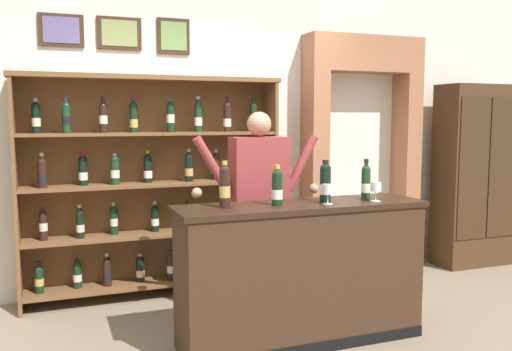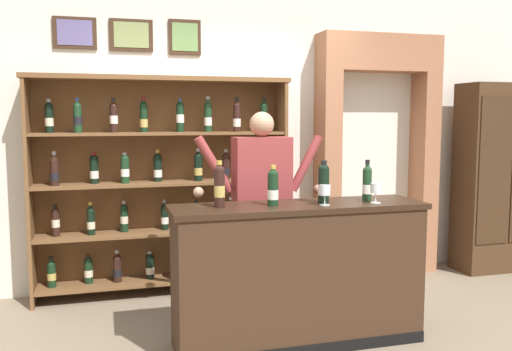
# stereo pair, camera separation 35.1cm
# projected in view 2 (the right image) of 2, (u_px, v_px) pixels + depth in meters

# --- Properties ---
(ground_plane) EXTENTS (14.00, 14.00, 0.02)m
(ground_plane) POSITION_uv_depth(u_px,v_px,m) (273.00, 347.00, 3.82)
(ground_plane) COLOR #7A6B56
(back_wall) EXTENTS (12.00, 0.19, 3.28)m
(back_wall) POSITION_uv_depth(u_px,v_px,m) (221.00, 113.00, 5.24)
(back_wall) COLOR silver
(back_wall) RESTS_ON ground
(wine_shelf) EXTENTS (2.30, 0.36, 1.96)m
(wine_shelf) POSITION_uv_depth(u_px,v_px,m) (162.00, 180.00, 4.90)
(wine_shelf) COLOR brown
(wine_shelf) RESTS_ON ground
(archway_doorway) EXTENTS (1.27, 0.45, 2.42)m
(archway_doorway) POSITION_uv_depth(u_px,v_px,m) (373.00, 140.00, 5.56)
(archway_doorway) COLOR #9E6647
(archway_doorway) RESTS_ON ground
(side_cabinet) EXTENTS (0.83, 0.41, 1.95)m
(side_cabinet) POSITION_uv_depth(u_px,v_px,m) (497.00, 178.00, 5.65)
(side_cabinet) COLOR #422B19
(side_cabinet) RESTS_ON ground
(tasting_counter) EXTENTS (1.79, 0.49, 1.00)m
(tasting_counter) POSITION_uv_depth(u_px,v_px,m) (298.00, 274.00, 3.81)
(tasting_counter) COLOR #382316
(tasting_counter) RESTS_ON ground
(shopkeeper) EXTENTS (1.06, 0.22, 1.64)m
(shopkeeper) POSITION_uv_depth(u_px,v_px,m) (262.00, 191.00, 4.26)
(shopkeeper) COLOR #2D3347
(shopkeeper) RESTS_ON ground
(tasting_bottle_rosso) EXTENTS (0.07, 0.07, 0.31)m
(tasting_bottle_rosso) POSITION_uv_depth(u_px,v_px,m) (219.00, 185.00, 3.60)
(tasting_bottle_rosso) COLOR black
(tasting_bottle_rosso) RESTS_ON tasting_counter
(tasting_bottle_brunello) EXTENTS (0.07, 0.07, 0.28)m
(tasting_bottle_brunello) POSITION_uv_depth(u_px,v_px,m) (273.00, 187.00, 3.67)
(tasting_bottle_brunello) COLOR black
(tasting_bottle_brunello) RESTS_ON tasting_counter
(tasting_bottle_riserva) EXTENTS (0.08, 0.08, 0.30)m
(tasting_bottle_riserva) POSITION_uv_depth(u_px,v_px,m) (324.00, 183.00, 3.79)
(tasting_bottle_riserva) COLOR black
(tasting_bottle_riserva) RESTS_ON tasting_counter
(tasting_bottle_grappa) EXTENTS (0.07, 0.07, 0.29)m
(tasting_bottle_grappa) POSITION_uv_depth(u_px,v_px,m) (367.00, 183.00, 3.91)
(tasting_bottle_grappa) COLOR #19381E
(tasting_bottle_grappa) RESTS_ON tasting_counter
(wine_glass_left) EXTENTS (0.08, 0.08, 0.14)m
(wine_glass_left) POSITION_uv_depth(u_px,v_px,m) (325.00, 191.00, 3.70)
(wine_glass_left) COLOR silver
(wine_glass_left) RESTS_ON tasting_counter
(wine_glass_center) EXTENTS (0.08, 0.08, 0.14)m
(wine_glass_center) POSITION_uv_depth(u_px,v_px,m) (376.00, 189.00, 3.79)
(wine_glass_center) COLOR silver
(wine_glass_center) RESTS_ON tasting_counter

